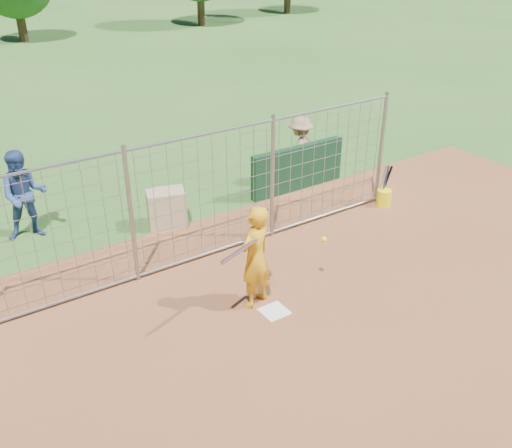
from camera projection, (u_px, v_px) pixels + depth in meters
ground at (268, 306)px, 9.74m from camera, size 100.00×100.00×0.00m
infield_dirt at (397, 417)px, 7.54m from camera, size 18.00×18.00×0.00m
home_plate at (274, 311)px, 9.59m from camera, size 0.43×0.43×0.02m
dugout_wall at (298, 168)px, 13.81m from camera, size 2.60×0.20×1.10m
batter at (255, 257)px, 9.40m from camera, size 0.77×0.63×1.84m
bystander_a at (24, 195)px, 11.48m from camera, size 1.06×0.91×1.89m
bystander_c at (300, 150)px, 14.04m from camera, size 1.26×1.07×1.69m
equipment_bin at (167, 208)px, 12.20m from camera, size 0.93×0.77×0.80m
equipment_in_play at (262, 248)px, 8.99m from camera, size 2.26×0.36×0.49m
bucket_with_bats at (384, 195)px, 13.14m from camera, size 0.34×0.35×0.98m
backstop_fence at (207, 198)px, 10.62m from camera, size 9.08×0.08×2.60m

